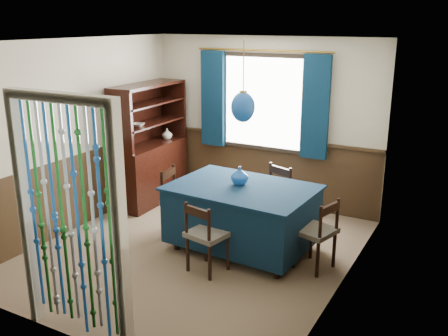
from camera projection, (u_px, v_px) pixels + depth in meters
The scene contains 22 objects.
floor at pixel (195, 250), 6.12m from camera, with size 4.00×4.00×0.00m, color brown.
ceiling at pixel (191, 41), 5.41m from camera, with size 4.00×4.00×0.00m, color silver.
wall_back at pixel (264, 122), 7.44m from camera, with size 3.60×3.60×0.00m, color beige.
wall_front at pixel (63, 207), 4.08m from camera, with size 3.60×3.60×0.00m, color beige.
wall_left at pixel (77, 135), 6.59m from camera, with size 4.00×4.00×0.00m, color beige.
wall_right at pixel (347, 174), 4.94m from camera, with size 4.00×4.00×0.00m, color beige.
wainscot_back at pixel (263, 170), 7.65m from camera, with size 3.60×3.60×0.00m, color #372515.
wainscot_front at pixel (72, 287), 4.31m from camera, with size 3.60×3.60×0.00m, color #372515.
wainscot_left at pixel (83, 189), 6.80m from camera, with size 4.00×4.00×0.00m, color #372515.
wainscot_right at pixel (340, 243), 5.16m from camera, with size 4.00×4.00×0.00m, color #372515.
window at pixel (263, 103), 7.32m from camera, with size 1.32×0.12×1.42m, color black.
doorway at pixel (70, 227), 4.19m from camera, with size 1.16×0.12×2.18m, color silver, non-canonical shape.
dining_table at pixel (242, 214), 6.03m from camera, with size 1.74×1.25×0.81m.
chair_near at pixel (206, 235), 5.49m from camera, with size 0.48×0.46×0.83m.
chair_far at pixel (272, 197), 6.61m from camera, with size 0.55×0.54×0.87m.
chair_left at pixel (179, 199), 6.49m from camera, with size 0.48×0.50×0.89m.
chair_right at pixel (317, 232), 5.56m from camera, with size 0.49×0.50×0.83m.
sideboard at pixel (150, 162), 7.66m from camera, with size 0.52×1.40×1.82m.
pendant_lamp at pixel (243, 107), 5.65m from camera, with size 0.28×0.28×0.90m.
vase_table at pixel (240, 176), 5.99m from camera, with size 0.19×0.19×0.20m, color navy.
bowl_shelf at pixel (138, 125), 7.18m from camera, with size 0.20×0.20×0.05m, color beige.
vase_sideboard at pixel (167, 133), 7.85m from camera, with size 0.18×0.18×0.19m, color beige.
Camera 1 is at (2.99, -4.72, 2.72)m, focal length 40.00 mm.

